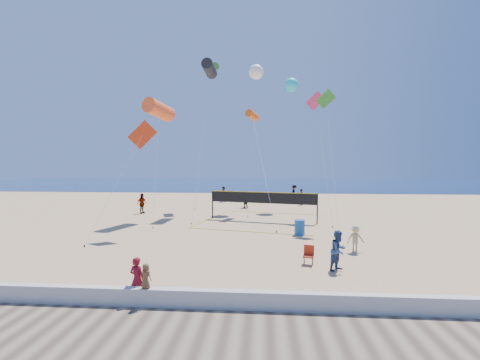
# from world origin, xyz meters

# --- Properties ---
(ground) EXTENTS (120.00, 120.00, 0.00)m
(ground) POSITION_xyz_m (0.00, 0.00, 0.00)
(ground) COLOR tan
(ground) RESTS_ON ground
(ocean) EXTENTS (140.00, 50.00, 0.03)m
(ocean) POSITION_xyz_m (0.00, 62.00, 0.01)
(ocean) COLOR #112450
(ocean) RESTS_ON ground
(seawall) EXTENTS (32.00, 0.30, 0.60)m
(seawall) POSITION_xyz_m (0.00, -3.00, 0.30)
(seawall) COLOR beige
(seawall) RESTS_ON ground
(boardwalk) EXTENTS (32.00, 3.60, 0.03)m
(boardwalk) POSITION_xyz_m (0.00, -5.00, 0.01)
(boardwalk) COLOR #7B6853
(boardwalk) RESTS_ON ground
(woman) EXTENTS (0.64, 0.51, 1.54)m
(woman) POSITION_xyz_m (-2.27, -2.70, 0.77)
(woman) COLOR maroon
(woman) RESTS_ON ground
(toddler) EXTENTS (0.47, 0.39, 0.82)m
(toddler) POSITION_xyz_m (-1.85, -3.01, 1.01)
(toddler) COLOR brown
(toddler) RESTS_ON seawall
(bystander_a) EXTENTS (1.09, 1.07, 1.76)m
(bystander_a) POSITION_xyz_m (5.30, 1.09, 0.88)
(bystander_a) COLOR navy
(bystander_a) RESTS_ON ground
(bystander_b) EXTENTS (0.96, 0.61, 1.43)m
(bystander_b) POSITION_xyz_m (6.88, 4.12, 0.71)
(bystander_b) COLOR tan
(bystander_b) RESTS_ON ground
(far_person_0) EXTENTS (0.86, 1.20, 1.89)m
(far_person_0) POSITION_xyz_m (-9.38, 16.03, 0.94)
(far_person_0) COLOR gray
(far_person_0) RESTS_ON ground
(far_person_1) EXTENTS (1.44, 1.42, 1.65)m
(far_person_1) POSITION_xyz_m (0.10, 20.40, 0.83)
(far_person_1) COLOR gray
(far_person_1) RESTS_ON ground
(far_person_2) EXTENTS (0.46, 0.67, 1.80)m
(far_person_2) POSITION_xyz_m (6.32, 23.34, 0.90)
(far_person_2) COLOR gray
(far_person_2) RESTS_ON ground
(far_person_3) EXTENTS (0.99, 0.82, 1.86)m
(far_person_3) POSITION_xyz_m (-2.80, 25.40, 0.93)
(far_person_3) COLOR gray
(far_person_3) RESTS_ON ground
(far_person_4) EXTENTS (0.81, 1.29, 1.92)m
(far_person_4) POSITION_xyz_m (5.93, 28.12, 0.96)
(far_person_4) COLOR gray
(far_person_4) RESTS_ON ground
(camp_chair) EXTENTS (0.56, 0.67, 0.98)m
(camp_chair) POSITION_xyz_m (4.12, 1.84, 0.49)
(camp_chair) COLOR #AB2613
(camp_chair) RESTS_ON ground
(trash_barrel) EXTENTS (0.70, 0.70, 0.99)m
(trash_barrel) POSITION_xyz_m (4.38, 7.95, 0.50)
(trash_barrel) COLOR #18529D
(trash_barrel) RESTS_ON ground
(volleyball_net) EXTENTS (10.68, 10.57, 2.39)m
(volleyball_net) POSITION_xyz_m (1.91, 12.93, 1.63)
(volleyball_net) COLOR black
(volleyball_net) RESTS_ON ground
(kite_0) EXTENTS (2.11, 5.59, 9.98)m
(kite_0) POSITION_xyz_m (-6.71, 13.27, 9.14)
(kite_0) COLOR #FF5726
(kite_0) RESTS_ON ground
(kite_1) EXTENTS (1.18, 8.44, 14.56)m
(kite_1) POSITION_xyz_m (-3.27, 18.12, 13.85)
(kite_1) COLOR black
(kite_1) RESTS_ON ground
(kite_2) EXTENTS (2.66, 9.45, 9.65)m
(kite_2) POSITION_xyz_m (0.92, 17.04, 9.16)
(kite_2) COLOR #DC5413
(kite_2) RESTS_ON ground
(kite_3) EXTENTS (3.08, 3.80, 7.55)m
(kite_3) POSITION_xyz_m (-6.05, 7.48, 6.35)
(kite_3) COLOR red
(kite_3) RESTS_ON ground
(kite_4) EXTENTS (1.46, 6.09, 10.12)m
(kite_4) POSITION_xyz_m (6.52, 10.55, 8.71)
(kite_4) COLOR #368E29
(kite_4) RESTS_ON ground
(kite_5) EXTENTS (1.66, 5.28, 10.99)m
(kite_5) POSITION_xyz_m (6.53, 15.37, 9.57)
(kite_5) COLOR #E83762
(kite_5) RESTS_ON ground
(kite_6) EXTENTS (1.64, 6.73, 14.97)m
(kite_6) POSITION_xyz_m (1.19, 20.82, 14.20)
(kite_6) COLOR white
(kite_6) RESTS_ON ground
(kite_7) EXTENTS (4.51, 6.89, 13.75)m
(kite_7) POSITION_xyz_m (4.91, 21.71, 13.00)
(kite_7) COLOR #27CDE9
(kite_7) RESTS_ON ground
(kite_8) EXTENTS (2.35, 3.66, 15.27)m
(kite_8) POSITION_xyz_m (-3.45, 21.51, 14.70)
(kite_8) COLOR #368E29
(kite_8) RESTS_ON ground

